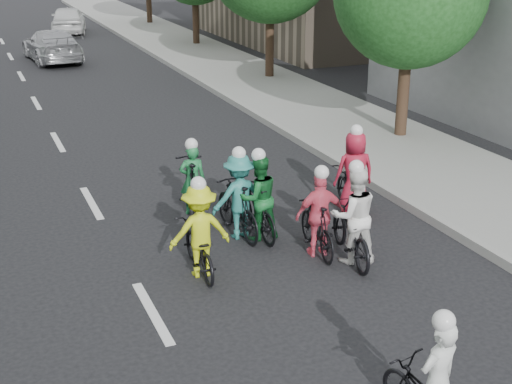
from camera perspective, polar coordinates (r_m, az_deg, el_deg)
ground at (r=11.13m, az=-8.30°, el=-9.53°), size 120.00×120.00×0.00m
sidewalk_right at (r=22.60m, az=4.96°, el=6.39°), size 4.00×80.00×0.15m
curb_right at (r=21.78m, az=0.37°, el=5.98°), size 0.18×80.00×0.18m
cyclist_1 at (r=13.30m, az=0.11°, el=-0.96°), size 0.80×1.72×1.77m
cyclist_2 at (r=11.94m, az=-4.57°, el=-3.73°), size 1.06×1.68×1.75m
cyclist_3 at (r=12.68m, az=5.01°, el=-2.37°), size 0.94×1.67×1.69m
cyclist_4 at (r=14.74m, az=7.75°, el=0.93°), size 0.90×1.68×1.84m
cyclist_5 at (r=14.57m, az=-5.18°, el=0.65°), size 0.91×1.96×1.60m
cyclist_6 at (r=12.50m, az=7.67°, el=-2.63°), size 1.03×2.01×1.86m
cyclist_7 at (r=13.34m, az=-1.42°, el=-0.80°), size 1.09×1.82×1.78m
follow_car_lead at (r=32.94m, az=-16.02°, el=11.21°), size 2.32×4.92×1.39m
follow_car_trail at (r=41.74m, az=-14.79°, el=13.19°), size 2.58×4.68×1.51m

